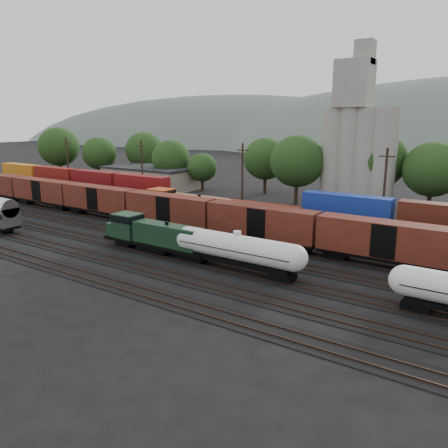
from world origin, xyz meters
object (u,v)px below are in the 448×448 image
Objects in this scene: tank_car_a at (237,249)px; grain_silo at (357,146)px; orange_locomotive at (183,206)px; green_locomotive at (150,234)px.

tank_car_a is 41.93m from grain_silo.
orange_locomotive is at bearing -125.80° from grain_silo.
grain_silo is (-0.82, 41.00, 8.77)m from tank_car_a.
green_locomotive is 12.50m from tank_car_a.
grain_silo is (11.68, 41.00, 8.89)m from green_locomotive.
tank_car_a is 0.55× the size of grain_silo.
green_locomotive is 0.98× the size of tank_car_a.
orange_locomotive is (-7.07, 15.00, 0.28)m from green_locomotive.
tank_car_a is (12.50, -0.00, 0.13)m from green_locomotive.
grain_silo is (18.75, 26.00, 8.61)m from orange_locomotive.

